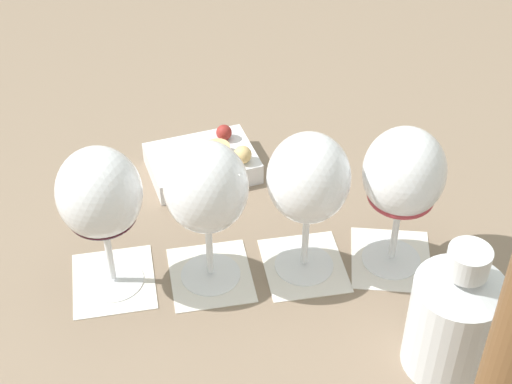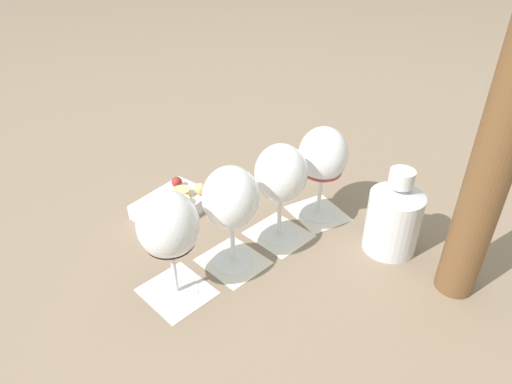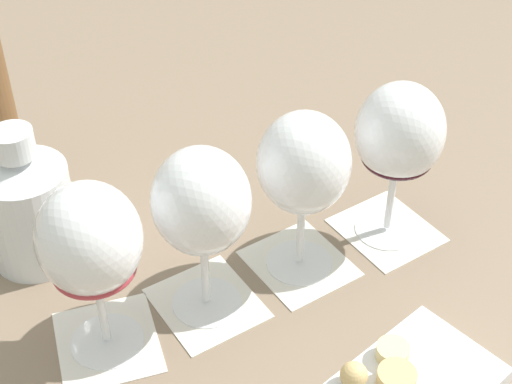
{
  "view_description": "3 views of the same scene",
  "coord_description": "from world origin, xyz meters",
  "px_view_note": "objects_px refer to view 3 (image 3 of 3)",
  "views": [
    {
      "loc": [
        0.51,
        0.45,
        0.69
      ],
      "look_at": [
        -0.0,
        0.0,
        0.13
      ],
      "focal_mm": 55.0,
      "sensor_mm": 36.0,
      "label": 1
    },
    {
      "loc": [
        0.65,
        0.09,
        0.56
      ],
      "look_at": [
        -0.0,
        0.0,
        0.13
      ],
      "focal_mm": 32.0,
      "sensor_mm": 36.0,
      "label": 2
    },
    {
      "loc": [
        -0.57,
        -0.19,
        0.61
      ],
      "look_at": [
        -0.0,
        0.0,
        0.13
      ],
      "focal_mm": 55.0,
      "sensor_mm": 36.0,
      "label": 3
    }
  ],
  "objects_px": {
    "wine_glass_0": "(90,245)",
    "wine_glass_3": "(399,138)",
    "ceramic_vase": "(28,204)",
    "wine_glass_1": "(201,208)",
    "wine_glass_2": "(304,170)"
  },
  "relations": [
    {
      "from": "wine_glass_0",
      "to": "wine_glass_2",
      "type": "distance_m",
      "value": 0.23
    },
    {
      "from": "wine_glass_0",
      "to": "wine_glass_3",
      "type": "relative_size",
      "value": 1.0
    },
    {
      "from": "wine_glass_0",
      "to": "wine_glass_2",
      "type": "xyz_separation_m",
      "value": [
        0.17,
        -0.15,
        -0.0
      ]
    },
    {
      "from": "wine_glass_1",
      "to": "ceramic_vase",
      "type": "distance_m",
      "value": 0.22
    },
    {
      "from": "wine_glass_1",
      "to": "ceramic_vase",
      "type": "xyz_separation_m",
      "value": [
        0.01,
        0.21,
        -0.06
      ]
    },
    {
      "from": "ceramic_vase",
      "to": "wine_glass_0",
      "type": "bearing_deg",
      "value": -124.46
    },
    {
      "from": "wine_glass_2",
      "to": "ceramic_vase",
      "type": "distance_m",
      "value": 0.3
    },
    {
      "from": "wine_glass_1",
      "to": "wine_glass_2",
      "type": "height_order",
      "value": "same"
    },
    {
      "from": "wine_glass_0",
      "to": "wine_glass_3",
      "type": "bearing_deg",
      "value": -42.02
    },
    {
      "from": "wine_glass_0",
      "to": "wine_glass_1",
      "type": "distance_m",
      "value": 0.11
    },
    {
      "from": "wine_glass_1",
      "to": "wine_glass_3",
      "type": "distance_m",
      "value": 0.23
    },
    {
      "from": "wine_glass_3",
      "to": "ceramic_vase",
      "type": "bearing_deg",
      "value": 114.39
    },
    {
      "from": "wine_glass_1",
      "to": "ceramic_vase",
      "type": "relative_size",
      "value": 1.16
    },
    {
      "from": "wine_glass_0",
      "to": "wine_glass_3",
      "type": "xyz_separation_m",
      "value": [
        0.25,
        -0.23,
        -0.0
      ]
    },
    {
      "from": "wine_glass_3",
      "to": "ceramic_vase",
      "type": "relative_size",
      "value": 1.16
    }
  ]
}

